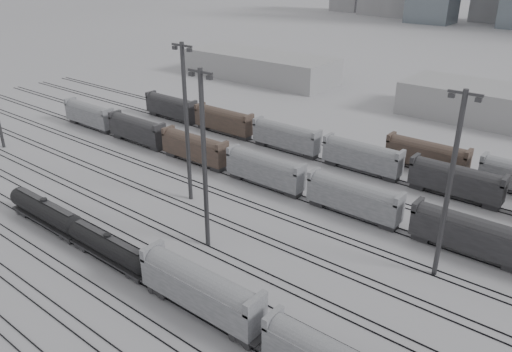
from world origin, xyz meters
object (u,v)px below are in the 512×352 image
Objects in this scene: hopper_car_a at (200,288)px; light_mast_c at (204,158)px; tank_car_b at (109,247)px; tank_car_a at (46,211)px.

light_mast_c reaches higher than hopper_car_a.
tank_car_a is at bearing 180.00° from tank_car_b.
light_mast_c is at bearing 57.32° from tank_car_b.
tank_car_a is 1.07× the size of tank_car_b.
hopper_car_a reaches higher than tank_car_b.
tank_car_a is at bearing 180.00° from hopper_car_a.
hopper_car_a is at bearing -0.00° from tank_car_b.
hopper_car_a is (31.63, -0.00, 1.09)m from tank_car_a.
hopper_car_a is at bearing -0.00° from tank_car_a.
tank_car_b is 16.62m from hopper_car_a.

